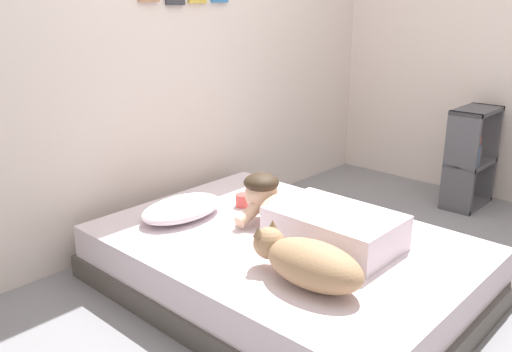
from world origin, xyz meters
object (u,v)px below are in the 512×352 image
person_lying (313,218)px  cell_phone (309,218)px  pillow (182,208)px  bed (284,264)px  dog (308,262)px  bookshelf (470,158)px  coffee_cup (243,200)px

person_lying → cell_phone: size_ratio=6.57×
pillow → cell_phone: (0.47, -0.55, -0.05)m
bed → dog: (-0.31, -0.38, 0.26)m
bookshelf → dog: bearing=-175.7°
pillow → person_lying: (0.29, -0.71, 0.05)m
bed → person_lying: size_ratio=2.13×
coffee_cup → cell_phone: coffee_cup is taller
pillow → bookshelf: 2.26m
coffee_cup → cell_phone: size_ratio=0.89×
dog → cell_phone: (0.59, 0.44, -0.10)m
coffee_cup → bookshelf: bearing=-21.7°
dog → pillow: bearing=83.2°
pillow → person_lying: size_ratio=0.57×
pillow → bookshelf: bookshelf is taller
person_lying → coffee_cup: size_ratio=7.36×
person_lying → pillow: bearing=112.3°
bed → bookshelf: bookshelf is taller
pillow → bookshelf: (2.10, -0.82, 0.02)m
bed → bookshelf: (1.91, -0.22, 0.23)m
pillow → cell_phone: 0.73m
person_lying → coffee_cup: bearing=82.6°
dog → coffee_cup: (0.49, 0.86, -0.07)m
bookshelf → coffee_cup: bearing=158.3°
cell_phone → bookshelf: (1.63, -0.27, 0.07)m
bed → coffee_cup: 0.54m
coffee_cup → cell_phone: bearing=-75.4°
pillow → bookshelf: size_ratio=0.69×
person_lying → dog: person_lying is taller
bookshelf → pillow: bearing=158.6°
dog → person_lying: bearing=34.5°
person_lying → cell_phone: person_lying is taller
person_lying → dog: size_ratio=1.60×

